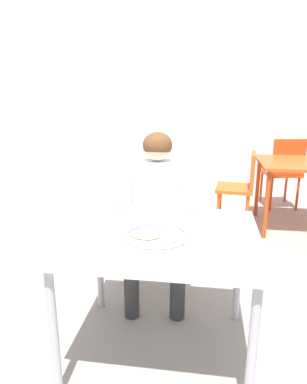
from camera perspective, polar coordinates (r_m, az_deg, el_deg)
The scene contains 10 objects.
ground_plane at distance 2.31m, azimuth -0.75°, elevation -23.70°, with size 12.00×12.00×0.05m, color gray.
back_wall at distance 5.28m, azimuth 5.57°, elevation 18.77°, with size 12.00×0.12×3.40m, color silver.
table_foreground at distance 1.89m, azimuth 1.03°, elevation -8.82°, with size 1.03×0.86×0.73m.
thali_tray at distance 1.80m, azimuth 0.49°, elevation -7.02°, with size 0.33×0.33×0.03m.
drinking_cup at distance 1.84m, azimuth 7.97°, elevation -5.28°, with size 0.07×0.07×0.10m.
chair_foreground at distance 2.75m, azimuth 0.82°, elevation -4.51°, with size 0.45×0.47×0.84m.
diner_foreground at distance 2.46m, azimuth 0.53°, elevation -1.62°, with size 0.53×0.58×1.18m.
table_background_red at distance 4.02m, azimuth 22.67°, elevation 3.24°, with size 0.87×0.79×0.73m.
chair_red_left at distance 3.93m, azimuth 14.00°, elevation 1.32°, with size 0.43×0.44×0.82m.
chair_red_far at distance 4.67m, azimuth 20.25°, elevation 3.57°, with size 0.49×0.51×0.89m.
Camera 1 is at (0.29, -1.75, 1.46)m, focal length 33.12 mm.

